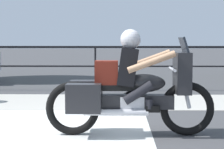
% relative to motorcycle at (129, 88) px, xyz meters
% --- Properties ---
extents(ground_plane, '(120.00, 120.00, 0.00)m').
position_rel_motorcycle_xyz_m(ground_plane, '(-0.78, -0.03, -0.68)').
color(ground_plane, '#424244').
extents(sidewalk_band, '(44.00, 2.40, 0.01)m').
position_rel_motorcycle_xyz_m(sidewalk_band, '(-0.78, 3.37, -0.67)').
color(sidewalk_band, '#B7B2A8').
rests_on(sidewalk_band, ground).
extents(crosswalk_band, '(3.11, 6.00, 0.01)m').
position_rel_motorcycle_xyz_m(crosswalk_band, '(-1.21, -0.23, -0.68)').
color(crosswalk_band, silver).
rests_on(crosswalk_band, ground).
extents(fence_railing, '(36.00, 0.05, 1.20)m').
position_rel_motorcycle_xyz_m(fence_railing, '(-0.78, 5.42, 0.27)').
color(fence_railing, black).
rests_on(fence_railing, ground).
extents(motorcycle, '(2.42, 0.76, 1.52)m').
position_rel_motorcycle_xyz_m(motorcycle, '(0.00, 0.00, 0.00)').
color(motorcycle, black).
rests_on(motorcycle, ground).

